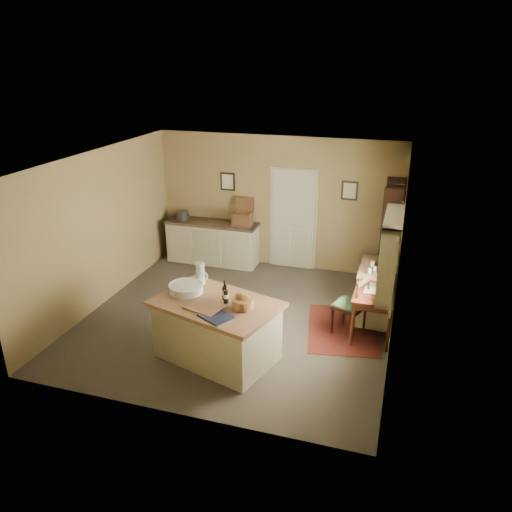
{
  "coord_description": "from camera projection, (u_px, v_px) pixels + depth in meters",
  "views": [
    {
      "loc": [
        2.49,
        -7.01,
        4.16
      ],
      "look_at": [
        0.3,
        0.08,
        1.15
      ],
      "focal_mm": 35.0,
      "sensor_mm": 36.0,
      "label": 1
    }
  ],
  "objects": [
    {
      "name": "ceiling",
      "position": [
        235.0,
        160.0,
        7.43
      ],
      "size": [
        5.0,
        5.0,
        0.0
      ],
      "primitive_type": "plane",
      "color": "silver",
      "rests_on": "wall_back"
    },
    {
      "name": "work_island",
      "position": [
        216.0,
        328.0,
        7.2
      ],
      "size": [
        1.98,
        1.57,
        1.2
      ],
      "rotation": [
        0.0,
        0.0,
        -0.29
      ],
      "color": "beige",
      "rests_on": "ground"
    },
    {
      "name": "window",
      "position": [
        394.0,
        254.0,
        7.03
      ],
      "size": [
        0.25,
        1.99,
        1.12
      ],
      "color": "beige",
      "rests_on": "ground"
    },
    {
      "name": "wall_right",
      "position": [
        398.0,
        262.0,
        7.26
      ],
      "size": [
        0.1,
        5.0,
        2.7
      ],
      "primitive_type": "cube",
      "color": "olive",
      "rests_on": "ground"
    },
    {
      "name": "wall_back",
      "position": [
        277.0,
        203.0,
        10.15
      ],
      "size": [
        5.0,
        0.1,
        2.7
      ],
      "primitive_type": "cube",
      "color": "olive",
      "rests_on": "ground"
    },
    {
      "name": "rug",
      "position": [
        343.0,
        329.0,
        8.12
      ],
      "size": [
        1.36,
        1.77,
        0.01
      ],
      "primitive_type": "cube",
      "rotation": [
        0.0,
        0.0,
        0.17
      ],
      "color": "#561911",
      "rests_on": "ground"
    },
    {
      "name": "framed_prints",
      "position": [
        287.0,
        186.0,
        9.94
      ],
      "size": [
        2.82,
        0.02,
        0.38
      ],
      "color": "black",
      "rests_on": "ground"
    },
    {
      "name": "ground",
      "position": [
        238.0,
        319.0,
        8.45
      ],
      "size": [
        5.0,
        5.0,
        0.0
      ],
      "primitive_type": "plane",
      "color": "#4C453A",
      "rests_on": "ground"
    },
    {
      "name": "sideboard",
      "position": [
        213.0,
        241.0,
        10.57
      ],
      "size": [
        1.96,
        0.56,
        1.18
      ],
      "color": "beige",
      "rests_on": "ground"
    },
    {
      "name": "right_cabinet",
      "position": [
        376.0,
        291.0,
        8.38
      ],
      "size": [
        0.61,
        1.09,
        0.99
      ],
      "color": "beige",
      "rests_on": "ground"
    },
    {
      "name": "door",
      "position": [
        293.0,
        219.0,
        10.14
      ],
      "size": [
        0.97,
        0.06,
        2.11
      ],
      "primitive_type": "cube",
      "color": "beige",
      "rests_on": "ground"
    },
    {
      "name": "shelving_unit",
      "position": [
        393.0,
        237.0,
        9.19
      ],
      "size": [
        0.35,
        0.92,
        2.05
      ],
      "color": "black",
      "rests_on": "ground"
    },
    {
      "name": "wall_front",
      "position": [
        165.0,
        318.0,
        5.73
      ],
      "size": [
        5.0,
        0.1,
        2.7
      ],
      "primitive_type": "cube",
      "color": "olive",
      "rests_on": "ground"
    },
    {
      "name": "desk_chair",
      "position": [
        350.0,
        306.0,
        7.84
      ],
      "size": [
        0.59,
        0.59,
        0.98
      ],
      "primitive_type": null,
      "rotation": [
        0.0,
        0.0,
        -0.38
      ],
      "color": "black",
      "rests_on": "ground"
    },
    {
      "name": "writing_desk",
      "position": [
        374.0,
        296.0,
        7.75
      ],
      "size": [
        0.61,
        1.0,
        0.82
      ],
      "color": "#35160D",
      "rests_on": "ground"
    },
    {
      "name": "wall_left",
      "position": [
        100.0,
        229.0,
        8.62
      ],
      "size": [
        0.1,
        5.0,
        2.7
      ],
      "primitive_type": "cube",
      "color": "olive",
      "rests_on": "ground"
    }
  ]
}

